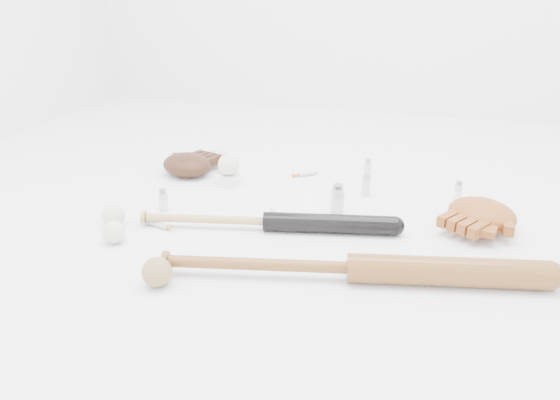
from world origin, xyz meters
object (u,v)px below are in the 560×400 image
(pedestal, at_px, (229,180))
(glove_dark, at_px, (187,164))
(bat_dark, at_px, (267,221))
(bat_wood, at_px, (351,268))

(pedestal, bearing_deg, glove_dark, 163.35)
(glove_dark, bearing_deg, bat_dark, -21.95)
(bat_dark, height_order, pedestal, bat_dark)
(bat_dark, distance_m, bat_wood, 0.36)
(bat_dark, xyz_separation_m, glove_dark, (-0.43, 0.38, 0.01))
(bat_wood, bearing_deg, bat_dark, 131.31)
(bat_dark, xyz_separation_m, bat_wood, (0.29, -0.22, 0.01))
(bat_wood, xyz_separation_m, glove_dark, (-0.72, 0.60, 0.01))
(bat_dark, height_order, bat_wood, bat_wood)
(bat_wood, bearing_deg, glove_dark, 128.83)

